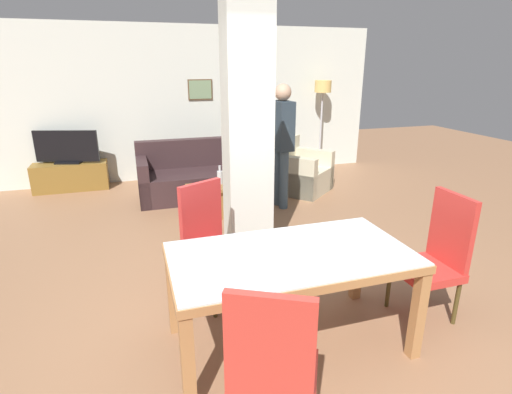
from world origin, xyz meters
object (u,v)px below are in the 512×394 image
at_px(armchair, 298,173).
at_px(tv_screen, 67,147).
at_px(standing_person, 282,138).
at_px(dining_chair_head_right, 436,254).
at_px(dining_chair_near_left, 272,369).
at_px(coffee_table, 216,200).
at_px(sofa, 195,178).
at_px(tv_stand, 71,176).
at_px(dining_chair_far_left, 210,240).
at_px(bottle, 220,177).
at_px(floor_lamp, 323,96).
at_px(dining_table, 291,272).

height_order(armchair, tv_screen, tv_screen).
bearing_deg(standing_person, dining_chair_head_right, 179.45).
bearing_deg(dining_chair_near_left, coffee_table, 110.52).
distance_m(sofa, tv_screen, 2.22).
distance_m(tv_stand, standing_person, 3.70).
bearing_deg(standing_person, dining_chair_far_left, 139.24).
relative_size(dining_chair_head_right, bottle, 4.10).
bearing_deg(dining_chair_near_left, dining_chair_far_left, 117.86).
distance_m(bottle, standing_person, 1.05).
bearing_deg(armchair, floor_lamp, -170.46).
bearing_deg(dining_table, bottle, 87.64).
relative_size(floor_lamp, standing_person, 0.97).
bearing_deg(bottle, tv_screen, 139.40).
xyz_separation_m(dining_chair_near_left, bottle, (0.55, 3.73, -0.02)).
distance_m(dining_chair_head_right, standing_person, 2.97).
xyz_separation_m(tv_stand, floor_lamp, (4.61, -0.06, 1.23)).
height_order(dining_chair_head_right, sofa, dining_chair_head_right).
distance_m(dining_chair_far_left, tv_stand, 4.27).
bearing_deg(sofa, coffee_table, 97.60).
xyz_separation_m(dining_chair_far_left, bottle, (0.55, 2.08, -0.02)).
height_order(dining_chair_far_left, tv_screen, dining_chair_far_left).
xyz_separation_m(dining_table, bottle, (0.12, 2.91, -0.08)).
bearing_deg(coffee_table, dining_table, -90.74).
bearing_deg(tv_stand, sofa, -25.74).
bearing_deg(dining_table, dining_chair_head_right, 0.00).
height_order(dining_table, tv_stand, dining_table).
bearing_deg(dining_chair_far_left, tv_stand, -95.15).
bearing_deg(sofa, dining_chair_near_left, 85.85).
height_order(dining_chair_head_right, tv_screen, dining_chair_head_right).
relative_size(dining_table, standing_person, 0.97).
relative_size(armchair, floor_lamp, 0.69).
xyz_separation_m(bottle, floor_lamp, (2.43, 1.80, 0.92)).
bearing_deg(tv_stand, bottle, -40.60).
xyz_separation_m(dining_chair_near_left, tv_screen, (-1.62, 5.59, 0.17)).
bearing_deg(tv_stand, armchair, -18.12).
xyz_separation_m(coffee_table, bottle, (0.08, 0.08, 0.32)).
distance_m(dining_chair_far_left, standing_person, 2.61).
distance_m(dining_table, dining_chair_near_left, 0.93).
distance_m(dining_chair_near_left, bottle, 3.77).
bearing_deg(standing_person, tv_stand, 53.73).
xyz_separation_m(dining_chair_near_left, sofa, (0.34, 4.65, -0.27)).
relative_size(dining_chair_far_left, tv_screen, 1.07).
relative_size(bottle, floor_lamp, 0.15).
bearing_deg(standing_person, armchair, -46.00).
height_order(tv_screen, floor_lamp, floor_lamp).
height_order(dining_chair_far_left, tv_stand, dining_chair_far_left).
distance_m(armchair, tv_screen, 3.87).
bearing_deg(tv_screen, dining_chair_head_right, 141.01).
bearing_deg(bottle, dining_table, -92.36).
bearing_deg(dining_chair_far_left, floor_lamp, -155.09).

